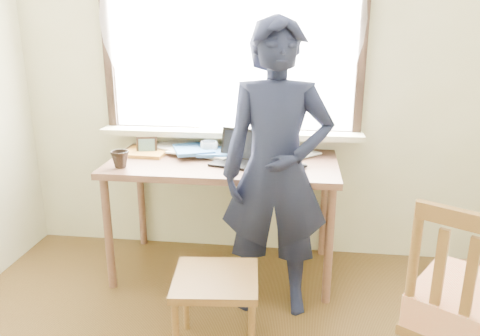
# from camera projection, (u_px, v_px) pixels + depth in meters

# --- Properties ---
(room_shell) EXTENTS (3.52, 4.02, 2.61)m
(room_shell) POSITION_uv_depth(u_px,v_px,m) (206.00, 37.00, 1.47)
(room_shell) COLOR beige
(room_shell) RESTS_ON ground
(desk) EXTENTS (1.50, 0.75, 0.80)m
(desk) POSITION_uv_depth(u_px,v_px,m) (223.00, 173.00, 3.12)
(desk) COLOR brown
(desk) RESTS_ON ground
(laptop) EXTENTS (0.36, 0.32, 0.21)m
(laptop) POSITION_uv_depth(u_px,v_px,m) (239.00, 155.00, 3.03)
(laptop) COLOR black
(laptop) RESTS_ON desk
(mug_white) EXTENTS (0.16, 0.16, 0.09)m
(mug_white) POSITION_uv_depth(u_px,v_px,m) (209.00, 148.00, 3.22)
(mug_white) COLOR white
(mug_white) RESTS_ON desk
(mug_dark) EXTENTS (0.12, 0.12, 0.11)m
(mug_dark) POSITION_uv_depth(u_px,v_px,m) (120.00, 159.00, 2.93)
(mug_dark) COLOR black
(mug_dark) RESTS_ON desk
(mouse) EXTENTS (0.08, 0.06, 0.03)m
(mouse) POSITION_uv_depth(u_px,v_px,m) (301.00, 166.00, 2.93)
(mouse) COLOR black
(mouse) RESTS_ON desk
(desk_clutter) EXTENTS (0.87, 0.47, 0.05)m
(desk_clutter) POSITION_uv_depth(u_px,v_px,m) (176.00, 149.00, 3.30)
(desk_clutter) COLOR #B87C2B
(desk_clutter) RESTS_ON desk
(book_a) EXTENTS (0.19, 0.25, 0.02)m
(book_a) POSITION_uv_depth(u_px,v_px,m) (174.00, 148.00, 3.35)
(book_a) COLOR white
(book_a) RESTS_ON desk
(book_b) EXTENTS (0.33, 0.33, 0.02)m
(book_b) POSITION_uv_depth(u_px,v_px,m) (288.00, 151.00, 3.28)
(book_b) COLOR white
(book_b) RESTS_ON desk
(picture_frame) EXTENTS (0.14, 0.04, 0.11)m
(picture_frame) POSITION_uv_depth(u_px,v_px,m) (147.00, 146.00, 3.24)
(picture_frame) COLOR black
(picture_frame) RESTS_ON desk
(work_chair) EXTENTS (0.47, 0.45, 0.44)m
(work_chair) POSITION_uv_depth(u_px,v_px,m) (216.00, 288.00, 2.40)
(work_chair) COLOR brown
(work_chair) RESTS_ON ground
(side_chair) EXTENTS (0.65, 0.65, 1.04)m
(side_chair) POSITION_uv_depth(u_px,v_px,m) (475.00, 312.00, 1.92)
(side_chair) COLOR brown
(side_chair) RESTS_ON ground
(person) EXTENTS (0.65, 0.44, 1.72)m
(person) POSITION_uv_depth(u_px,v_px,m) (276.00, 172.00, 2.67)
(person) COLOR black
(person) RESTS_ON ground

